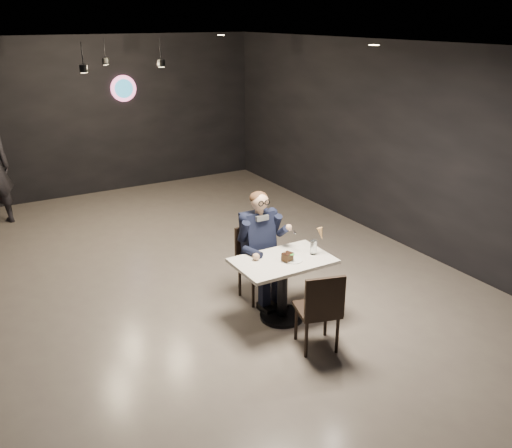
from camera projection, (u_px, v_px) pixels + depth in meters
floor at (180, 282)px, 7.21m from camera, size 9.00×9.00×0.00m
wall_sign at (123, 88)px, 10.47m from camera, size 0.50×0.06×0.50m
pendant_lights at (116, 48)px, 7.79m from camera, size 1.40×1.20×0.36m
main_table at (282, 289)px, 6.24m from camera, size 1.10×0.70×0.75m
chair_far at (258, 265)px, 6.65m from camera, size 0.42×0.46×0.92m
chair_near at (317, 308)px, 5.66m from camera, size 0.53×0.56×0.92m
seated_man at (258, 245)px, 6.56m from camera, size 0.60×0.80×1.44m
dessert_plate at (294, 260)px, 6.07m from camera, size 0.20×0.20×0.01m
cake_slice at (287, 257)px, 6.04m from camera, size 0.14×0.13×0.08m
mint_leaf at (292, 255)px, 6.00m from camera, size 0.06×0.04×0.01m
sundae_glass at (313, 247)px, 6.21m from camera, size 0.07×0.07×0.17m
wafer_cone at (321, 234)px, 6.16m from camera, size 0.08×0.08×0.14m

